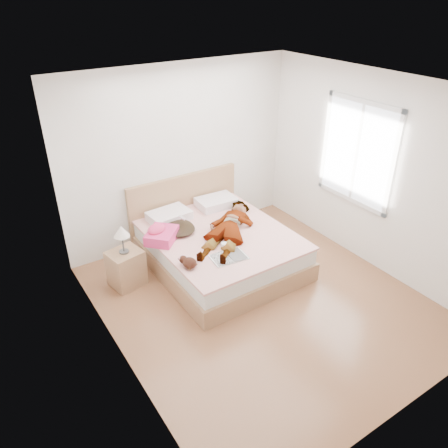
# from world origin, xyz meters

# --- Properties ---
(ground) EXTENTS (4.00, 4.00, 0.00)m
(ground) POSITION_xyz_m (0.00, 0.00, 0.00)
(ground) COLOR #4B2917
(ground) RESTS_ON ground
(woman) EXTENTS (1.60, 1.49, 0.22)m
(woman) POSITION_xyz_m (0.12, 0.90, 0.62)
(woman) COLOR white
(woman) RESTS_ON bed
(hair) EXTENTS (0.57, 0.65, 0.09)m
(hair) POSITION_xyz_m (-0.45, 1.35, 0.55)
(hair) COLOR black
(hair) RESTS_ON bed
(phone) EXTENTS (0.10, 0.11, 0.06)m
(phone) POSITION_xyz_m (-0.38, 1.30, 0.71)
(phone) COLOR silver
(phone) RESTS_ON bed
(room_shell) EXTENTS (4.00, 4.00, 4.00)m
(room_shell) POSITION_xyz_m (1.77, 0.30, 1.50)
(room_shell) COLOR white
(room_shell) RESTS_ON ground
(bed) EXTENTS (1.80, 2.08, 1.00)m
(bed) POSITION_xyz_m (0.00, 1.04, 0.28)
(bed) COLOR olive
(bed) RESTS_ON ground
(towel) EXTENTS (0.56, 0.55, 0.23)m
(towel) POSITION_xyz_m (-0.75, 1.23, 0.60)
(towel) COLOR #E33D8A
(towel) RESTS_ON bed
(magazine) EXTENTS (0.48, 0.34, 0.03)m
(magazine) POSITION_xyz_m (-0.23, 0.39, 0.52)
(magazine) COLOR white
(magazine) RESTS_ON bed
(coffee_mug) EXTENTS (0.12, 0.09, 0.10)m
(coffee_mug) POSITION_xyz_m (-0.17, 0.57, 0.56)
(coffee_mug) COLOR white
(coffee_mug) RESTS_ON bed
(plush_toy) EXTENTS (0.21, 0.26, 0.13)m
(plush_toy) POSITION_xyz_m (-0.75, 0.48, 0.58)
(plush_toy) COLOR black
(plush_toy) RESTS_ON bed
(nightstand) EXTENTS (0.47, 0.43, 0.88)m
(nightstand) POSITION_xyz_m (-1.27, 1.24, 0.29)
(nightstand) COLOR brown
(nightstand) RESTS_ON ground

